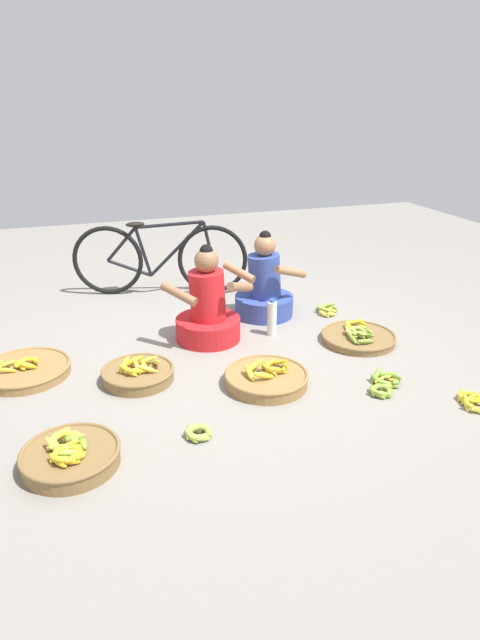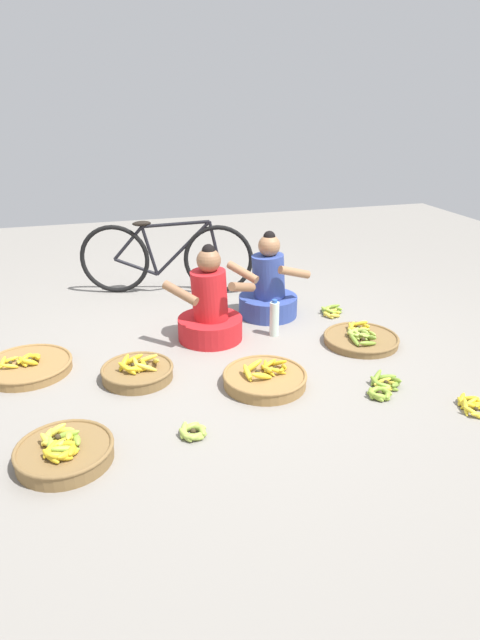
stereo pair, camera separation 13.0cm
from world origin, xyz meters
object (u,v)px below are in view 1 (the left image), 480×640
object	(u,v)px
banana_basket_near_bicycle	(25,370)
loose_bananas_near_vendor	(199,433)
vendor_woman_front	(208,310)
banana_basket_front_center	(266,378)
banana_basket_mid_right	(138,373)
vendor_woman_behind	(264,289)
loose_bananas_back_left	(327,310)
bicycle_leaning	(160,259)
loose_bananas_front_right	(474,401)
banana_basket_mid_left	(70,455)
banana_basket_back_center	(358,337)
loose_bananas_back_right	(384,384)
water_bottle	(272,318)

from	to	relation	value
banana_basket_near_bicycle	loose_bananas_near_vendor	size ratio (longest dim) A/B	3.31
vendor_woman_front	banana_basket_front_center	bearing A→B (deg)	-77.93
banana_basket_mid_right	loose_bananas_near_vendor	xyz separation A→B (m)	(0.23, -0.78, -0.03)
vendor_woman_behind	loose_bananas_back_left	size ratio (longest dim) A/B	2.88
bicycle_leaning	banana_basket_near_bicycle	world-z (taller)	bicycle_leaning
banana_basket_mid_right	loose_bananas_front_right	distance (m)	2.22
banana_basket_front_center	banana_basket_mid_left	bearing A→B (deg)	-159.62
banana_basket_back_center	loose_bananas_back_right	distance (m)	0.75
vendor_woman_behind	loose_bananas_near_vendor	world-z (taller)	vendor_woman_behind
bicycle_leaning	banana_basket_mid_right	bearing A→B (deg)	-105.82
vendor_woman_behind	bicycle_leaning	xyz separation A→B (m)	(-0.77, 0.85, 0.11)
banana_basket_mid_left	banana_basket_back_center	distance (m)	2.43
loose_bananas_front_right	loose_bananas_near_vendor	bearing A→B (deg)	173.12
vendor_woman_behind	loose_bananas_back_right	xyz separation A→B (m)	(0.31, -1.49, -0.22)
banana_basket_mid_left	banana_basket_mid_right	distance (m)	0.95
banana_basket_near_bicycle	banana_basket_back_center	size ratio (longest dim) A/B	1.05
banana_basket_near_bicycle	loose_bananas_back_right	size ratio (longest dim) A/B	1.89
banana_basket_front_center	loose_bananas_back_right	size ratio (longest dim) A/B	1.74
banana_basket_near_bicycle	loose_bananas_front_right	world-z (taller)	banana_basket_near_bicycle
banana_basket_near_bicycle	loose_bananas_back_left	size ratio (longest dim) A/B	2.34
banana_basket_back_center	banana_basket_mid_right	world-z (taller)	banana_basket_mid_right
water_bottle	vendor_woman_behind	bearing A→B (deg)	77.79
banana_basket_mid_left	water_bottle	world-z (taller)	water_bottle
vendor_woman_front	loose_bananas_near_vendor	world-z (taller)	vendor_woman_front
banana_basket_front_center	water_bottle	distance (m)	0.84
banana_basket_mid_left	banana_basket_mid_right	world-z (taller)	banana_basket_mid_right
vendor_woman_front	loose_bananas_front_right	size ratio (longest dim) A/B	2.93
vendor_woman_behind	loose_bananas_near_vendor	xyz separation A→B (m)	(-1.02, -1.64, -0.22)
banana_basket_back_center	loose_bananas_front_right	bearing A→B (deg)	-78.97
banana_basket_mid_left	water_bottle	xyz separation A→B (m)	(1.64, 1.25, 0.09)
vendor_woman_front	banana_basket_back_center	distance (m)	1.23
banana_basket_near_bicycle	banana_basket_back_center	bearing A→B (deg)	-5.32
bicycle_leaning	banana_basket_mid_right	size ratio (longest dim) A/B	3.27
banana_basket_front_center	loose_bananas_back_left	size ratio (longest dim) A/B	2.15
loose_bananas_near_vendor	banana_basket_mid_left	bearing A→B (deg)	-177.36
banana_basket_mid_left	vendor_woman_behind	bearing A→B (deg)	44.05
banana_basket_near_bicycle	banana_basket_mid_left	world-z (taller)	banana_basket_mid_left
loose_bananas_back_right	water_bottle	size ratio (longest dim) A/B	1.07
banana_basket_mid_left	banana_basket_mid_right	bearing A→B (deg)	59.59
banana_basket_near_bicycle	loose_bananas_near_vendor	bearing A→B (deg)	-48.57
vendor_woman_front	loose_bananas_back_left	distance (m)	1.21
loose_bananas_front_right	banana_basket_front_center	bearing A→B (deg)	150.33
vendor_woman_behind	loose_bananas_back_right	bearing A→B (deg)	-78.32
loose_bananas_back_right	loose_bananas_near_vendor	bearing A→B (deg)	-173.27
banana_basket_front_center	banana_basket_mid_left	world-z (taller)	banana_basket_front_center
banana_basket_front_center	loose_bananas_back_left	world-z (taller)	banana_basket_front_center
vendor_woman_behind	bicycle_leaning	bearing A→B (deg)	131.90
vendor_woman_behind	loose_bananas_near_vendor	size ratio (longest dim) A/B	4.07
banana_basket_near_bicycle	vendor_woman_front	bearing A→B (deg)	7.63
vendor_woman_front	water_bottle	xyz separation A→B (m)	(0.52, -0.08, -0.10)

